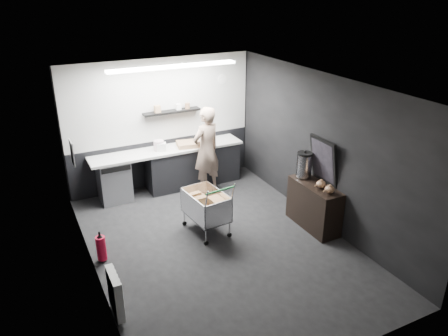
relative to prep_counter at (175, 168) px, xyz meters
name	(u,v)px	position (x,y,z in m)	size (l,w,h in m)	color
floor	(219,245)	(-0.14, -2.42, -0.46)	(5.50, 5.50, 0.00)	black
ceiling	(218,86)	(-0.14, -2.42, 2.24)	(5.50, 5.50, 0.00)	white
wall_back	(161,124)	(-0.14, 0.33, 0.89)	(5.50, 5.50, 0.00)	black
wall_front	(334,266)	(-0.14, -5.17, 0.89)	(5.50, 5.50, 0.00)	black
wall_left	(88,198)	(-2.14, -2.42, 0.89)	(5.50, 5.50, 0.00)	black
wall_right	(322,151)	(1.86, -2.42, 0.89)	(5.50, 5.50, 0.00)	black
kitchen_wall_panel	(160,100)	(-0.14, 0.31, 1.39)	(3.95, 0.02, 1.70)	#BBBCB7
dado_panel	(164,162)	(-0.14, 0.31, 0.04)	(3.95, 0.02, 1.00)	black
floating_shelf	(172,111)	(0.06, 0.20, 1.16)	(1.20, 0.22, 0.04)	black
wall_clock	(222,79)	(1.26, 0.30, 1.69)	(0.20, 0.20, 0.03)	silver
poster	(72,153)	(-2.12, -1.12, 1.09)	(0.02, 0.30, 0.40)	white
poster_red_band	(72,149)	(-2.11, -1.12, 1.16)	(0.01, 0.22, 0.10)	red
radiator	(115,293)	(-2.08, -3.32, -0.11)	(0.10, 0.50, 0.60)	silver
ceiling_strip	(173,67)	(-0.14, -0.57, 2.21)	(2.40, 0.20, 0.04)	white
prep_counter	(175,168)	(0.00, 0.00, 0.00)	(3.20, 0.61, 0.90)	black
person	(206,150)	(0.54, -0.45, 0.45)	(0.66, 0.44, 1.82)	#C5B19C
shopping_cart	(206,207)	(-0.15, -1.92, 0.03)	(0.64, 0.98, 1.02)	silver
sideboard	(314,199)	(1.65, -2.59, 0.07)	(0.47, 1.10, 1.64)	black
fire_extinguisher	(101,247)	(-1.99, -2.00, -0.21)	(0.15, 0.15, 0.50)	red
cardboard_box	(189,144)	(0.32, -0.05, 0.49)	(0.48, 0.37, 0.10)	#967350
pink_tub	(159,146)	(-0.32, 0.00, 0.55)	(0.21, 0.21, 0.21)	beige
white_container	(161,147)	(-0.28, -0.05, 0.53)	(0.19, 0.15, 0.17)	silver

